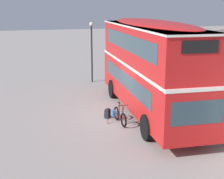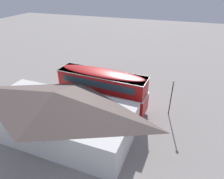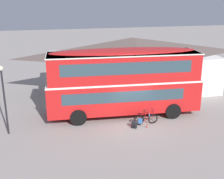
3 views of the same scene
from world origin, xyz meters
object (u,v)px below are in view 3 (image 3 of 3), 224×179
(backpack_on_ground, at_px, (134,124))
(water_bottle_red_squeeze, at_px, (147,127))
(touring_bicycle, at_px, (145,119))
(street_lamp, at_px, (4,93))
(double_decker_bus, at_px, (124,80))

(backpack_on_ground, xyz_separation_m, water_bottle_red_squeeze, (0.81, -0.23, -0.15))
(touring_bicycle, height_order, water_bottle_red_squeeze, touring_bicycle)
(water_bottle_red_squeeze, distance_m, street_lamp, 9.12)
(touring_bicycle, height_order, backpack_on_ground, touring_bicycle)
(double_decker_bus, distance_m, backpack_on_ground, 3.28)
(backpack_on_ground, bearing_deg, double_decker_bus, 91.94)
(backpack_on_ground, height_order, street_lamp, street_lamp)
(double_decker_bus, distance_m, touring_bicycle, 3.13)
(backpack_on_ground, relative_size, street_lamp, 0.12)
(backpack_on_ground, bearing_deg, water_bottle_red_squeeze, -16.00)
(double_decker_bus, relative_size, water_bottle_red_squeeze, 48.61)
(touring_bicycle, bearing_deg, double_decker_bus, 116.17)
(water_bottle_red_squeeze, bearing_deg, touring_bicycle, 83.62)
(touring_bicycle, distance_m, backpack_on_ground, 0.94)
(touring_bicycle, bearing_deg, water_bottle_red_squeeze, -96.38)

